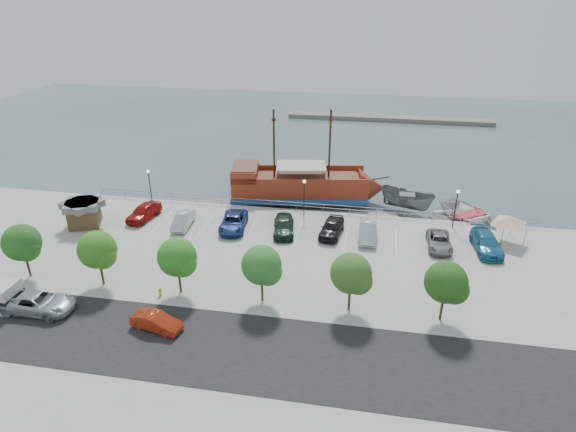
# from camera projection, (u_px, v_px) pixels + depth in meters

# --- Properties ---
(ground) EXTENTS (160.00, 160.00, 0.00)m
(ground) POSITION_uv_depth(u_px,v_px,m) (294.00, 252.00, 48.37)
(ground) COLOR #374C4C
(land_slab) EXTENTS (100.00, 58.00, 1.20)m
(land_slab) POSITION_uv_depth(u_px,v_px,m) (239.00, 414.00, 29.55)
(land_slab) COLOR #A09D95
(land_slab) RESTS_ON ground
(street) EXTENTS (100.00, 8.00, 0.04)m
(street) POSITION_uv_depth(u_px,v_px,m) (257.00, 352.00, 33.73)
(street) COLOR black
(street) RESTS_ON land_slab
(sidewalk) EXTENTS (100.00, 4.00, 0.05)m
(sidewalk) POSITION_uv_depth(u_px,v_px,m) (274.00, 302.00, 39.05)
(sidewalk) COLOR #A2A19B
(sidewalk) RESTS_ON land_slab
(seawall_railing) EXTENTS (50.00, 0.06, 1.00)m
(seawall_railing) POSITION_uv_depth(u_px,v_px,m) (306.00, 207.00, 54.64)
(seawall_railing) COLOR gray
(seawall_railing) RESTS_ON land_slab
(far_shore) EXTENTS (40.00, 3.00, 0.80)m
(far_shore) POSITION_uv_depth(u_px,v_px,m) (389.00, 118.00, 95.47)
(far_shore) COLOR slate
(far_shore) RESTS_ON ground
(pirate_ship) EXTENTS (19.30, 8.06, 12.01)m
(pirate_ship) POSITION_uv_depth(u_px,v_px,m) (310.00, 187.00, 58.75)
(pirate_ship) COLOR maroon
(pirate_ship) RESTS_ON ground
(patrol_boat) EXTENTS (7.07, 5.20, 2.57)m
(patrol_boat) POSITION_uv_depth(u_px,v_px,m) (406.00, 202.00, 56.49)
(patrol_boat) COLOR slate
(patrol_boat) RESTS_ON ground
(speedboat) EXTENTS (9.14, 9.86, 1.67)m
(speedboat) POSITION_uv_depth(u_px,v_px,m) (469.00, 216.00, 53.93)
(speedboat) COLOR white
(speedboat) RESTS_ON ground
(dock_west) EXTENTS (7.51, 4.68, 0.42)m
(dock_west) POSITION_uv_depth(u_px,v_px,m) (203.00, 204.00, 58.45)
(dock_west) COLOR slate
(dock_west) RESTS_ON ground
(dock_mid) EXTENTS (6.90, 3.08, 0.38)m
(dock_mid) POSITION_uv_depth(u_px,v_px,m) (369.00, 217.00, 55.33)
(dock_mid) COLOR gray
(dock_mid) RESTS_ON ground
(dock_east) EXTENTS (7.10, 3.54, 0.39)m
(dock_east) POSITION_uv_depth(u_px,v_px,m) (460.00, 223.00, 53.74)
(dock_east) COLOR #665E58
(dock_east) RESTS_ON ground
(shed) EXTENTS (4.37, 4.37, 2.77)m
(shed) POSITION_uv_depth(u_px,v_px,m) (84.00, 213.00, 50.99)
(shed) COLOR brown
(shed) RESTS_ON land_slab
(canopy_tent) EXTENTS (4.88, 4.88, 3.24)m
(canopy_tent) POSITION_uv_depth(u_px,v_px,m) (510.00, 216.00, 47.18)
(canopy_tent) COLOR slate
(canopy_tent) RESTS_ON land_slab
(street_van) EXTENTS (5.70, 2.68, 1.57)m
(street_van) POSITION_uv_depth(u_px,v_px,m) (38.00, 302.00, 37.66)
(street_van) COLOR #A2AAAF
(street_van) RESTS_ON street
(street_sedan) EXTENTS (4.13, 2.16, 1.30)m
(street_sedan) POSITION_uv_depth(u_px,v_px,m) (156.00, 322.00, 35.73)
(street_sedan) COLOR #B42D11
(street_sedan) RESTS_ON street
(fire_hydrant) EXTENTS (0.27, 0.27, 0.78)m
(fire_hydrant) POSITION_uv_depth(u_px,v_px,m) (160.00, 291.00, 39.65)
(fire_hydrant) COLOR #D9C805
(fire_hydrant) RESTS_ON sidewalk
(lamp_post_left) EXTENTS (0.36, 0.36, 4.28)m
(lamp_post_left) POSITION_uv_depth(u_px,v_px,m) (149.00, 181.00, 55.26)
(lamp_post_left) COLOR black
(lamp_post_left) RESTS_ON land_slab
(lamp_post_mid) EXTENTS (0.36, 0.36, 4.28)m
(lamp_post_mid) POSITION_uv_depth(u_px,v_px,m) (304.00, 191.00, 52.44)
(lamp_post_mid) COLOR black
(lamp_post_mid) RESTS_ON land_slab
(lamp_post_right) EXTENTS (0.36, 0.36, 4.28)m
(lamp_post_right) POSITION_uv_depth(u_px,v_px,m) (456.00, 202.00, 49.93)
(lamp_post_right) COLOR black
(lamp_post_right) RESTS_ON land_slab
(tree_a) EXTENTS (3.30, 3.20, 5.00)m
(tree_a) POSITION_uv_depth(u_px,v_px,m) (23.00, 244.00, 40.99)
(tree_a) COLOR #473321
(tree_a) RESTS_ON sidewalk
(tree_b) EXTENTS (3.30, 3.20, 5.00)m
(tree_b) POSITION_uv_depth(u_px,v_px,m) (99.00, 251.00, 39.90)
(tree_b) COLOR #473321
(tree_b) RESTS_ON sidewalk
(tree_c) EXTENTS (3.30, 3.20, 5.00)m
(tree_c) POSITION_uv_depth(u_px,v_px,m) (179.00, 259.00, 38.80)
(tree_c) COLOR #473321
(tree_c) RESTS_ON sidewalk
(tree_d) EXTENTS (3.30, 3.20, 5.00)m
(tree_d) POSITION_uv_depth(u_px,v_px,m) (263.00, 267.00, 37.70)
(tree_d) COLOR #473321
(tree_d) RESTS_ON sidewalk
(tree_e) EXTENTS (3.30, 3.20, 5.00)m
(tree_e) POSITION_uv_depth(u_px,v_px,m) (353.00, 275.00, 36.60)
(tree_e) COLOR #473321
(tree_e) RESTS_ON sidewalk
(tree_f) EXTENTS (3.30, 3.20, 5.00)m
(tree_f) POSITION_uv_depth(u_px,v_px,m) (448.00, 284.00, 35.51)
(tree_f) COLOR #473321
(tree_f) RESTS_ON sidewalk
(parked_car_a) EXTENTS (2.75, 5.13, 1.66)m
(parked_car_a) POSITION_uv_depth(u_px,v_px,m) (144.00, 212.00, 52.71)
(parked_car_a) COLOR #A21511
(parked_car_a) RESTS_ON land_slab
(parked_car_b) EXTENTS (1.83, 4.49, 1.45)m
(parked_car_b) POSITION_uv_depth(u_px,v_px,m) (183.00, 220.00, 51.06)
(parked_car_b) COLOR silver
(parked_car_b) RESTS_ON land_slab
(parked_car_c) EXTENTS (3.12, 5.72, 1.52)m
(parked_car_c) POSITION_uv_depth(u_px,v_px,m) (233.00, 222.00, 50.57)
(parked_car_c) COLOR navy
(parked_car_c) RESTS_ON land_slab
(parked_car_d) EXTENTS (2.91, 5.42, 1.49)m
(parked_car_d) POSITION_uv_depth(u_px,v_px,m) (284.00, 226.00, 49.78)
(parked_car_d) COLOR #173121
(parked_car_d) RESTS_ON land_slab
(parked_car_e) EXTENTS (2.57, 5.10, 1.67)m
(parked_car_e) POSITION_uv_depth(u_px,v_px,m) (332.00, 227.00, 49.28)
(parked_car_e) COLOR black
(parked_car_e) RESTS_ON land_slab
(parked_car_f) EXTENTS (1.76, 4.98, 1.64)m
(parked_car_f) POSITION_uv_depth(u_px,v_px,m) (368.00, 231.00, 48.64)
(parked_car_f) COLOR silver
(parked_car_f) RESTS_ON land_slab
(parked_car_g) EXTENTS (2.23, 4.81, 1.34)m
(parked_car_g) POSITION_uv_depth(u_px,v_px,m) (439.00, 242.00, 46.89)
(parked_car_g) COLOR slate
(parked_car_g) RESTS_ON land_slab
(parked_car_h) EXTENTS (2.72, 5.72, 1.61)m
(parked_car_h) POSITION_uv_depth(u_px,v_px,m) (486.00, 243.00, 46.37)
(parked_car_h) COLOR teal
(parked_car_h) RESTS_ON land_slab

